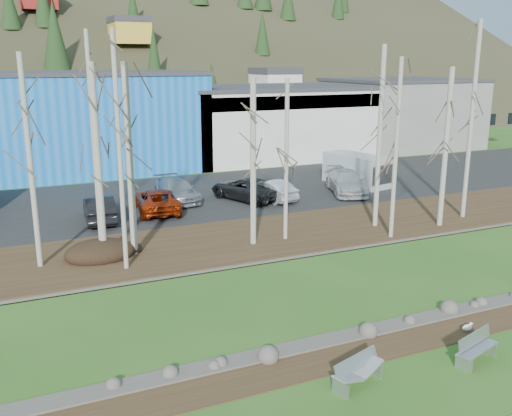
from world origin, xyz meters
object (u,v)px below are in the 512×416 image
car_3 (177,190)px  car_4 (271,190)px  car_5 (247,188)px  bench_intact (476,348)px  bench_damaged (357,371)px  car_6 (346,182)px  car_2 (157,200)px  van_white (358,170)px  car_1 (99,209)px  seagull (468,327)px

car_3 → car_4: car_3 is taller
car_4 → car_5: size_ratio=0.77×
bench_intact → car_3: (-2.59, 23.78, 0.42)m
bench_damaged → car_3: car_3 is taller
bench_intact → car_6: size_ratio=0.35×
bench_damaged → car_4: 22.21m
car_2 → car_5: size_ratio=0.96×
car_4 → van_white: van_white is taller
car_1 → car_5: car_1 is taller
seagull → car_1: size_ratio=0.10×
bench_intact → seagull: size_ratio=3.93×
bench_intact → bench_damaged: 4.17m
seagull → van_white: 23.66m
bench_damaged → car_1: (-3.96, 20.42, 0.48)m
car_1 → car_5: 10.00m
seagull → car_2: (-5.75, 19.97, 0.67)m
car_1 → car_6: size_ratio=0.85×
car_3 → car_6: 11.80m
car_4 → car_6: bearing=164.1°
car_4 → van_white: 8.21m
bench_damaged → car_4: size_ratio=0.47×
seagull → car_1: bearing=114.2°
car_2 → bench_intact: bearing=109.1°
car_2 → car_5: 6.35m
bench_damaged → car_4: bearing=52.7°
car_1 → car_4: car_1 is taller
van_white → car_6: bearing=-151.3°
bench_intact → seagull: bearing=35.8°
bench_intact → car_2: car_2 is taller
car_5 → van_white: 9.45m
car_5 → car_2: bearing=-15.4°
bench_damaged → seagull: (5.37, 1.18, -0.23)m
car_5 → bench_damaged: bearing=53.3°
seagull → car_3: bearing=98.1°
bench_intact → bench_damaged: size_ratio=0.96×
car_6 → car_3: bearing=-172.9°
bench_damaged → car_5: 22.61m
car_1 → car_2: car_1 is taller
car_2 → van_white: 15.80m
seagull → car_6: car_6 is taller
bench_intact → car_4: 21.62m
car_4 → car_6: size_ratio=0.77×
car_1 → van_white: size_ratio=0.83×
bench_intact → car_4: bearing=65.0°
seagull → car_5: 20.66m
car_6 → car_2: bearing=-161.7°
bench_damaged → car_3: bearing=68.1°
seagull → car_4: 19.90m
car_2 → van_white: (15.73, 1.46, 0.41)m
seagull → car_6: 20.96m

